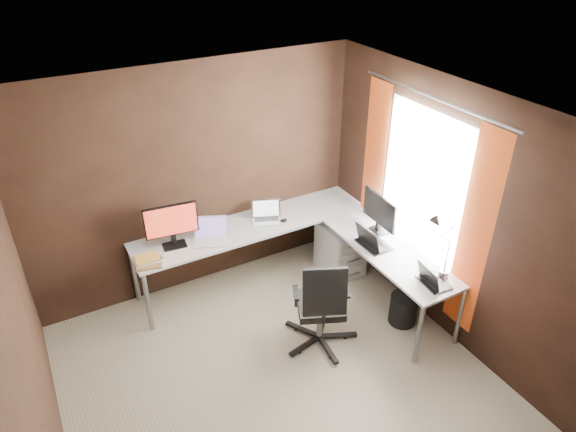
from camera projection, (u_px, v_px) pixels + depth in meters
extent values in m
cube|color=tan|center=(279.00, 382.00, 4.67)|extent=(3.60, 3.60, 0.00)
cube|color=white|center=(275.00, 121.00, 3.38)|extent=(3.60, 3.60, 0.00)
cube|color=black|center=(197.00, 181.00, 5.38)|extent=(3.60, 0.00, 2.50)
cube|color=black|center=(29.00, 355.00, 3.28)|extent=(0.00, 3.60, 2.50)
cube|color=black|center=(448.00, 215.00, 4.77)|extent=(0.00, 3.60, 2.50)
cube|color=white|center=(424.00, 181.00, 4.93)|extent=(0.00, 1.00, 1.30)
cube|color=#D65219|center=(475.00, 236.00, 4.47)|extent=(0.01, 0.35, 2.00)
cube|color=#D65219|center=(373.00, 172.00, 5.56)|extent=(0.01, 0.35, 2.00)
cylinder|color=slate|center=(434.00, 98.00, 4.49)|extent=(0.02, 1.90, 0.02)
cube|color=silver|center=(252.00, 225.00, 5.63)|extent=(2.65, 0.60, 0.03)
cube|color=silver|center=(391.00, 251.00, 5.21)|extent=(0.60, 1.65, 0.03)
cylinder|color=slate|center=(148.00, 302.00, 5.09)|extent=(0.05, 0.05, 0.70)
cylinder|color=slate|center=(134.00, 274.00, 5.48)|extent=(0.05, 0.05, 0.70)
cylinder|color=slate|center=(419.00, 335.00, 4.70)|extent=(0.05, 0.05, 0.70)
cylinder|color=slate|center=(460.00, 316.00, 4.91)|extent=(0.05, 0.05, 0.70)
cylinder|color=slate|center=(335.00, 214.00, 6.54)|extent=(0.05, 0.05, 0.70)
cube|color=silver|center=(340.00, 248.00, 5.97)|extent=(0.42, 0.50, 0.60)
cube|color=black|center=(175.00, 245.00, 5.26)|extent=(0.25, 0.18, 0.01)
cube|color=black|center=(174.00, 239.00, 5.24)|extent=(0.06, 0.04, 0.11)
cube|color=black|center=(171.00, 220.00, 5.12)|extent=(0.54, 0.09, 0.35)
cube|color=red|center=(171.00, 221.00, 5.11)|extent=(0.51, 0.06, 0.32)
cube|color=black|center=(379.00, 230.00, 5.50)|extent=(0.13, 0.20, 0.01)
cube|color=black|center=(378.00, 227.00, 5.46)|extent=(0.03, 0.05, 0.09)
cube|color=black|center=(380.00, 210.00, 5.36)|extent=(0.04, 0.53, 0.33)
cube|color=blue|center=(381.00, 209.00, 5.36)|extent=(0.02, 0.50, 0.30)
cube|color=silver|center=(211.00, 241.00, 5.32)|extent=(0.43, 0.37, 0.02)
cube|color=silver|center=(210.00, 226.00, 5.35)|extent=(0.36, 0.20, 0.22)
cube|color=#73579A|center=(210.00, 227.00, 5.34)|extent=(0.31, 0.18, 0.19)
cube|color=silver|center=(267.00, 221.00, 5.67)|extent=(0.39, 0.33, 0.02)
cube|color=silver|center=(266.00, 208.00, 5.69)|extent=(0.32, 0.18, 0.20)
cube|color=white|center=(266.00, 209.00, 5.68)|extent=(0.28, 0.15, 0.17)
cube|color=black|center=(374.00, 244.00, 5.27)|extent=(0.25, 0.35, 0.02)
cube|color=black|center=(367.00, 238.00, 5.17)|extent=(0.07, 0.35, 0.22)
cube|color=#1A2533|center=(368.00, 237.00, 5.17)|extent=(0.06, 0.31, 0.19)
cube|color=black|center=(434.00, 282.00, 4.74)|extent=(0.24, 0.32, 0.02)
cube|color=black|center=(428.00, 276.00, 4.66)|extent=(0.09, 0.30, 0.19)
cube|color=#AD4575|center=(429.00, 276.00, 4.66)|extent=(0.07, 0.27, 0.16)
cube|color=#A36D58|center=(148.00, 263.00, 4.98)|extent=(0.30, 0.26, 0.03)
cube|color=gold|center=(148.00, 261.00, 4.97)|extent=(0.26, 0.22, 0.02)
cube|color=beige|center=(147.00, 260.00, 4.96)|extent=(0.26, 0.22, 0.02)
cube|color=gold|center=(147.00, 258.00, 4.95)|extent=(0.23, 0.18, 0.02)
ellipsoid|color=black|center=(158.00, 259.00, 5.03)|extent=(0.10, 0.08, 0.04)
ellipsoid|color=black|center=(284.00, 221.00, 5.65)|extent=(0.10, 0.08, 0.04)
cylinder|color=slate|center=(444.00, 274.00, 4.81)|extent=(0.09, 0.09, 0.07)
cylinder|color=slate|center=(447.00, 255.00, 4.70)|extent=(0.02, 0.02, 0.35)
cylinder|color=slate|center=(445.00, 233.00, 4.57)|extent=(0.02, 0.19, 0.26)
cone|color=slate|center=(437.00, 223.00, 4.56)|extent=(0.11, 0.14, 0.15)
cylinder|color=slate|center=(320.00, 321.00, 5.01)|extent=(0.06, 0.06, 0.36)
cube|color=black|center=(320.00, 305.00, 4.90)|extent=(0.58, 0.58, 0.08)
cube|color=black|center=(325.00, 292.00, 4.55)|extent=(0.41, 0.27, 0.48)
cylinder|color=black|center=(403.00, 309.00, 5.28)|extent=(0.36, 0.36, 0.33)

